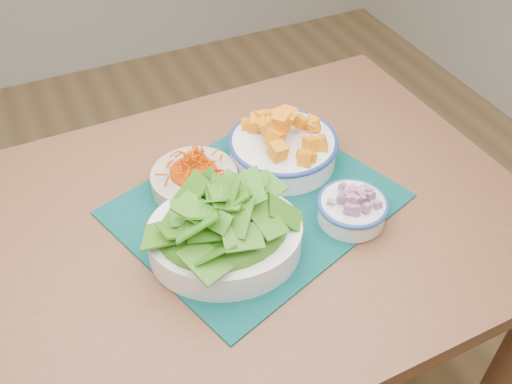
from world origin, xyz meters
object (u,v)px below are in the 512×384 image
at_px(table, 216,257).
at_px(lettuce_bowl, 224,227).
at_px(placemat, 256,204).
at_px(carrot_bowl, 194,176).
at_px(squash_bowl, 283,142).
at_px(onion_bowl, 352,206).

bearing_deg(table, lettuce_bowl, -96.28).
relative_size(table, placemat, 2.51).
distance_m(carrot_bowl, squash_bowl, 0.20).
height_order(table, onion_bowl, onion_bowl).
height_order(table, lettuce_bowl, lettuce_bowl).
bearing_deg(onion_bowl, placemat, 142.20).
distance_m(carrot_bowl, lettuce_bowl, 0.18).
bearing_deg(lettuce_bowl, onion_bowl, 13.17).
distance_m(placemat, carrot_bowl, 0.13).
bearing_deg(table, onion_bowl, -23.88).
height_order(placemat, lettuce_bowl, lettuce_bowl).
distance_m(table, carrot_bowl, 0.17).
height_order(placemat, squash_bowl, squash_bowl).
bearing_deg(table, carrot_bowl, 87.60).
distance_m(squash_bowl, onion_bowl, 0.21).
bearing_deg(carrot_bowl, onion_bowl, -40.94).
bearing_deg(lettuce_bowl, table, 104.22).
distance_m(lettuce_bowl, onion_bowl, 0.25).
distance_m(table, placemat, 0.14).
bearing_deg(placemat, onion_bowl, -56.57).
xyz_separation_m(placemat, squash_bowl, (0.11, 0.09, 0.05)).
xyz_separation_m(placemat, lettuce_bowl, (-0.10, -0.09, 0.06)).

